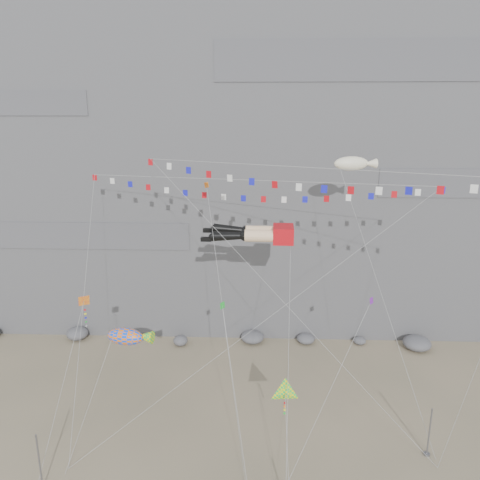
{
  "coord_description": "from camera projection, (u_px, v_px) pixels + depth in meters",
  "views": [
    {
      "loc": [
        0.35,
        -30.9,
        25.14
      ],
      "look_at": [
        -1.11,
        9.0,
        14.17
      ],
      "focal_mm": 35.0,
      "sensor_mm": 36.0,
      "label": 1
    }
  ],
  "objects": [
    {
      "name": "fish_windsock",
      "position": [
        125.0,
        337.0,
        36.05
      ],
      "size": [
        5.66,
        6.04,
        10.37
      ],
      "color": "orange",
      "rests_on": "ground"
    },
    {
      "name": "delta_kite",
      "position": [
        285.0,
        393.0,
        33.71
      ],
      "size": [
        2.34,
        7.7,
        9.16
      ],
      "color": "yellow",
      "rests_on": "ground"
    },
    {
      "name": "talus_boulders",
      "position": [
        252.0,
        337.0,
        52.67
      ],
      "size": [
        60.0,
        3.0,
        1.2
      ],
      "primitive_type": null,
      "color": "#5C5C61",
      "rests_on": "ground"
    },
    {
      "name": "ground",
      "position": [
        250.0,
        446.0,
        36.45
      ],
      "size": [
        120.0,
        120.0,
        0.0
      ],
      "primitive_type": "plane",
      "color": "gray",
      "rests_on": "ground"
    },
    {
      "name": "harlequin_kite",
      "position": [
        84.0,
        301.0,
        35.58
      ],
      "size": [
        2.91,
        7.22,
        12.99
      ],
      "color": "red",
      "rests_on": "ground"
    },
    {
      "name": "legs_kite",
      "position": [
        258.0,
        234.0,
        39.98
      ],
      "size": [
        7.93,
        18.07,
        22.41
      ],
      "rotation": [
        0.0,
        0.0,
        -0.04
      ],
      "color": "red",
      "rests_on": "ground"
    },
    {
      "name": "anchor_pole_right",
      "position": [
        429.0,
        432.0,
        34.92
      ],
      "size": [
        0.12,
        0.12,
        4.04
      ],
      "primitive_type": "cylinder",
      "color": "slate",
      "rests_on": "ground"
    },
    {
      "name": "small_kite_c",
      "position": [
        223.0,
        308.0,
        35.93
      ],
      "size": [
        3.05,
        9.5,
        14.08
      ],
      "color": "green",
      "rests_on": "ground"
    },
    {
      "name": "flag_banner_lower",
      "position": [
        312.0,
        168.0,
        33.46
      ],
      "size": [
        26.13,
        12.2,
        23.98
      ],
      "color": "red",
      "rests_on": "ground"
    },
    {
      "name": "small_kite_a",
      "position": [
        207.0,
        192.0,
        40.3
      ],
      "size": [
        4.54,
        14.99,
        24.11
      ],
      "color": "orange",
      "rests_on": "ground"
    },
    {
      "name": "anchor_pole_left",
      "position": [
        39.0,
        462.0,
        31.73
      ],
      "size": [
        0.12,
        0.12,
        4.35
      ],
      "primitive_type": "cylinder",
      "color": "slate",
      "rests_on": "ground"
    },
    {
      "name": "flag_banner_upper",
      "position": [
        253.0,
        181.0,
        41.43
      ],
      "size": [
        30.75,
        16.74,
        26.93
      ],
      "color": "red",
      "rests_on": "ground"
    },
    {
      "name": "blimp_windsock",
      "position": [
        351.0,
        164.0,
        41.01
      ],
      "size": [
        7.52,
        12.84,
        24.42
      ],
      "color": "white",
      "rests_on": "ground"
    },
    {
      "name": "cliff",
      "position": [
        255.0,
        113.0,
        60.66
      ],
      "size": [
        80.0,
        28.0,
        50.0
      ],
      "primitive_type": "cube",
      "color": "slate",
      "rests_on": "ground"
    },
    {
      "name": "small_kite_b",
      "position": [
        370.0,
        304.0,
        36.23
      ],
      "size": [
        8.42,
        10.42,
        16.59
      ],
      "color": "purple",
      "rests_on": "ground"
    }
  ]
}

